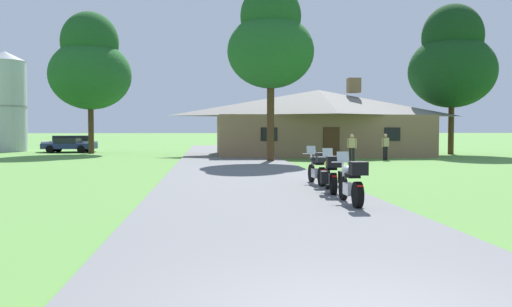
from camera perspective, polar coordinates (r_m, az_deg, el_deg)
ground_plane at (r=25.01m, az=-1.79°, el=-1.88°), size 500.00×500.00×0.00m
asphalt_driveway at (r=23.02m, az=-1.50°, el=-2.19°), size 6.40×80.00×0.06m
motorcycle_silver_nearest_to_camera at (r=13.59m, az=10.18°, el=-3.07°), size 0.66×2.08×1.30m
motorcycle_yellow_second_in_row at (r=16.04m, az=8.07°, el=-2.23°), size 0.85×2.08×1.30m
motorcycle_black_farthest_in_row at (r=18.35m, az=6.60°, el=-1.58°), size 0.66×2.08×1.30m
stone_lodge at (r=40.24m, az=6.67°, el=3.39°), size 15.87×9.04×5.79m
bystander_tan_shirt_near_lodge at (r=34.62m, az=13.64°, el=0.84°), size 0.53×0.32×1.67m
bystander_tan_shirt_beside_signpost at (r=31.85m, az=10.21°, el=0.72°), size 0.54×0.28×1.67m
tree_right_of_lodge at (r=44.73m, az=20.21°, el=9.26°), size 6.67×6.67×11.64m
tree_left_far at (r=45.05m, az=-17.29°, el=8.97°), size 6.47×6.47×11.28m
tree_by_lodge_front at (r=32.38m, az=1.58°, el=11.88°), size 5.16×5.16×10.58m
metal_silo_distant at (r=51.85m, az=-25.17°, el=5.06°), size 3.58×3.58×8.77m
parked_white_suv_far_left at (r=49.27m, az=-19.22°, el=1.09°), size 4.93×3.04×1.40m
parked_navy_sedan_far_left at (r=47.38m, az=-19.33°, el=0.87°), size 4.39×2.32×1.20m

